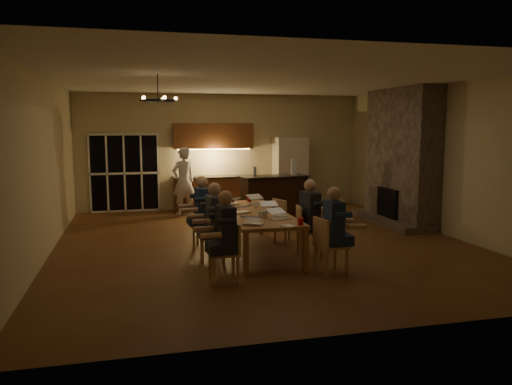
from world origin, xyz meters
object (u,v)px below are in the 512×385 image
at_px(plate_near, 281,216).
at_px(plate_left, 252,221).
at_px(laptop_e, 230,199).
at_px(dining_table, 255,232).
at_px(redcup_mid, 225,206).
at_px(laptop_a, 253,217).
at_px(can_cola, 233,199).
at_px(standing_person, 184,181).
at_px(redcup_near, 300,221).
at_px(can_right, 274,206).
at_px(chair_left_mid, 212,236).
at_px(bar_island, 274,197).
at_px(can_silver, 265,215).
at_px(chair_right_mid, 310,231).
at_px(mug_mid, 256,205).
at_px(person_left_mid, 215,223).
at_px(bar_blender, 294,167).
at_px(laptop_b, 280,213).
at_px(mug_front, 261,214).
at_px(person_right_near, 334,230).
at_px(plate_far, 267,204).
at_px(laptop_d, 270,205).
at_px(chandelier, 158,101).
at_px(chair_right_far, 287,221).
at_px(mug_back, 229,203).
at_px(chair_right_near, 331,245).
at_px(chair_left_near, 224,252).
at_px(person_right_mid, 310,218).
at_px(chair_left_far, 205,225).
at_px(laptop_f, 257,198).
at_px(laptop_c, 241,206).
at_px(person_left_near, 226,237).
at_px(bar_bottle, 255,171).
at_px(refrigerator, 290,172).
at_px(redcup_far, 249,198).
at_px(person_left_far, 202,212).

distance_m(plate_near, plate_left, 0.72).
height_order(laptop_e, plate_left, laptop_e).
bearing_deg(dining_table, redcup_mid, 136.27).
distance_m(laptop_a, laptop_e, 2.13).
xyz_separation_m(can_cola, plate_left, (-0.12, -2.23, -0.05)).
distance_m(standing_person, redcup_near, 5.76).
bearing_deg(can_right, chair_left_mid, -151.82).
bearing_deg(bar_island, standing_person, 148.20).
xyz_separation_m(laptop_e, can_silver, (0.28, -1.68, -0.05)).
bearing_deg(chair_right_mid, mug_mid, 48.36).
relative_size(dining_table, can_right, 24.78).
distance_m(redcup_mid, can_silver, 1.20).
xyz_separation_m(person_left_mid, can_right, (1.27, 0.81, 0.12)).
bearing_deg(bar_blender, chair_right_mid, -92.16).
bearing_deg(laptop_b, mug_front, 116.09).
bearing_deg(bar_island, plate_left, -117.99).
xyz_separation_m(redcup_mid, can_cola, (0.33, 0.88, 0.00)).
distance_m(person_right_near, plate_far, 2.43).
distance_m(dining_table, laptop_d, 0.58).
height_order(chandelier, can_silver, chandelier).
relative_size(bar_island, bar_blender, 4.12).
bearing_deg(chair_right_far, laptop_d, 117.15).
bearing_deg(mug_back, chair_right_near, -63.89).
xyz_separation_m(chair_left_near, person_right_mid, (1.77, 1.13, 0.24)).
xyz_separation_m(chair_left_far, laptop_f, (1.15, 0.44, 0.42)).
bearing_deg(laptop_c, person_left_near, 46.72).
xyz_separation_m(redcup_near, bar_bottle, (0.38, 4.59, 0.39)).
bearing_deg(refrigerator, redcup_near, -106.39).
bearing_deg(redcup_far, refrigerator, 59.83).
relative_size(person_right_mid, redcup_near, 11.50).
height_order(laptop_b, mug_front, laptop_b).
distance_m(mug_back, plate_far, 0.77).
relative_size(laptop_c, plate_left, 1.34).
height_order(chandelier, laptop_a, chandelier).
bearing_deg(refrigerator, laptop_c, -117.47).
relative_size(standing_person, bar_blender, 4.26).
distance_m(chair_left_mid, person_left_far, 1.07).
relative_size(redcup_far, plate_near, 0.47).
distance_m(chair_left_mid, mug_back, 1.42).
xyz_separation_m(mug_mid, can_silver, (-0.12, -1.12, 0.01)).
bearing_deg(mug_front, chair_right_mid, 5.10).
bearing_deg(chair_right_far, person_left_near, 123.60).
distance_m(chair_left_near, chair_right_far, 2.74).
height_order(chair_left_far, laptop_a, laptop_a).
height_order(laptop_b, mug_mid, laptop_b).
xyz_separation_m(chair_right_mid, redcup_far, (-0.71, 1.76, 0.37)).
height_order(refrigerator, chair_right_mid, refrigerator).
xyz_separation_m(chair_right_mid, redcup_mid, (-1.39, 0.89, 0.37)).
relative_size(refrigerator, chair_left_near, 2.25).
bearing_deg(can_cola, chair_right_near, -70.86).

